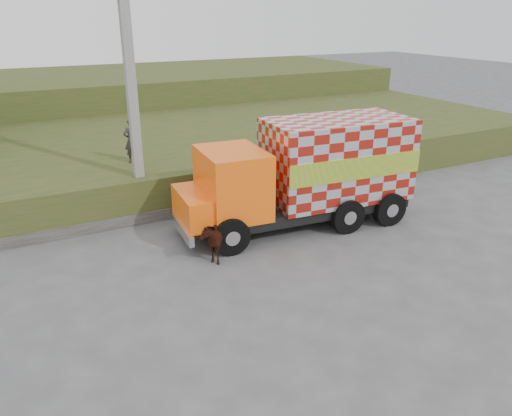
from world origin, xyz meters
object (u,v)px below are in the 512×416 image
utility_pole (132,99)px  pedestrian (132,141)px  cow (211,238)px  cargo_truck (308,173)px

utility_pole → pedestrian: size_ratio=4.94×
utility_pole → cow: utility_pole is taller
cow → cargo_truck: bearing=32.9°
utility_pole → cow: bearing=-76.5°
utility_pole → pedestrian: bearing=80.9°
cargo_truck → cow: 4.10m
cargo_truck → pedestrian: (-4.49, 4.83, 0.52)m
utility_pole → cargo_truck: size_ratio=1.01×
pedestrian → utility_pole: bearing=81.7°
utility_pole → cargo_truck: (4.78, -3.05, -2.29)m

